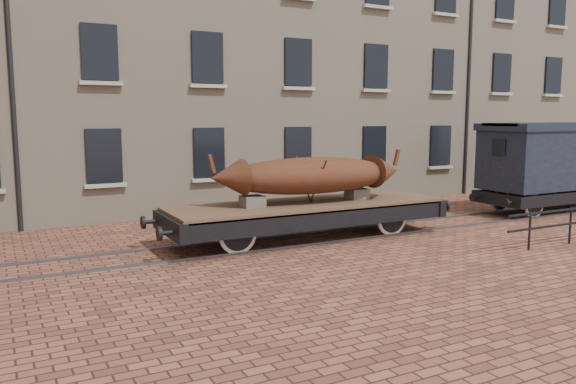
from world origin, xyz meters
name	(u,v)px	position (x,y,z in m)	size (l,w,h in m)	color
ground	(349,234)	(0.00, 0.00, 0.00)	(90.00, 90.00, 0.00)	brown
warehouse_cream	(284,38)	(3.00, 9.99, 7.00)	(40.00, 10.19, 14.00)	#C4B395
rail_track	(349,233)	(0.00, 0.00, 0.03)	(30.00, 1.52, 0.06)	#59595E
flatcar_wagon	(307,210)	(-1.42, 0.00, 0.83)	(8.86, 2.40, 1.34)	brown
iron_boat	(311,175)	(-1.32, 0.00, 1.80)	(5.83, 1.99, 1.43)	#4A1F0C
goods_van	(552,156)	(8.71, 0.00, 2.01)	(6.21, 2.26, 3.21)	black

